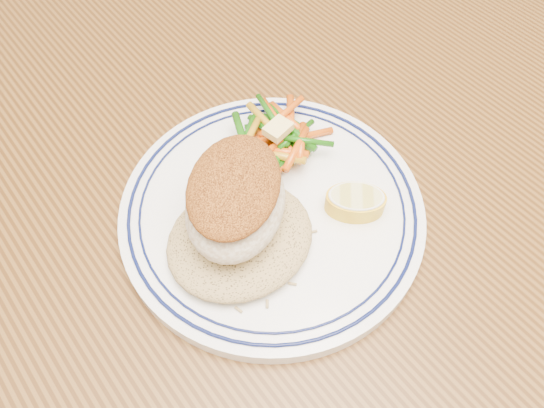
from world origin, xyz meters
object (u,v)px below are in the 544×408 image
(rice_pilaf, at_px, (240,236))
(fish_fillet, at_px, (235,198))
(lemon_wedge, at_px, (355,201))
(vegetable_pile, at_px, (277,138))
(plate, at_px, (272,210))
(dining_table, at_px, (257,257))

(rice_pilaf, relative_size, fish_fillet, 0.94)
(lemon_wedge, bearing_deg, vegetable_pile, 95.18)
(plate, relative_size, fish_fillet, 2.02)
(dining_table, xyz_separation_m, plate, (0.01, -0.02, 0.11))
(rice_pilaf, height_order, fish_fillet, fish_fillet)
(plate, xyz_separation_m, fish_fillet, (-0.04, 0.00, 0.05))
(fish_fillet, bearing_deg, vegetable_pile, 31.31)
(dining_table, relative_size, vegetable_pile, 13.84)
(dining_table, bearing_deg, fish_fillet, -150.67)
(dining_table, relative_size, plate, 5.45)
(plate, bearing_deg, dining_table, 113.62)
(dining_table, distance_m, lemon_wedge, 0.15)
(dining_table, bearing_deg, lemon_wedge, -45.32)
(dining_table, distance_m, rice_pilaf, 0.13)
(dining_table, height_order, vegetable_pile, vegetable_pile)
(plate, relative_size, vegetable_pile, 2.54)
(rice_pilaf, distance_m, vegetable_pile, 0.11)
(rice_pilaf, xyz_separation_m, vegetable_pile, (0.09, 0.06, 0.00))
(dining_table, xyz_separation_m, vegetable_pile, (0.05, 0.03, 0.13))
(fish_fillet, xyz_separation_m, vegetable_pile, (0.08, 0.05, -0.03))
(vegetable_pile, distance_m, lemon_wedge, 0.10)
(rice_pilaf, height_order, vegetable_pile, vegetable_pile)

